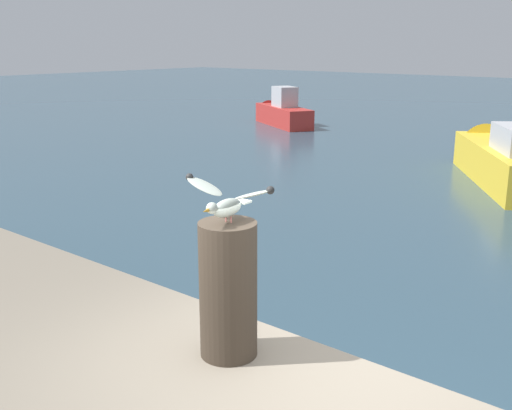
{
  "coord_description": "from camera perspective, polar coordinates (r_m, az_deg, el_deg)",
  "views": [
    {
      "loc": [
        1.65,
        -2.87,
        3.37
      ],
      "look_at": [
        -0.55,
        -0.2,
        2.45
      ],
      "focal_mm": 43.1,
      "sensor_mm": 36.0,
      "label": 1
    }
  ],
  "objects": [
    {
      "name": "mooring_post",
      "position": [
        3.55,
        -2.59,
        -7.87
      ],
      "size": [
        0.33,
        0.33,
        0.8
      ],
      "primitive_type": "cylinder",
      "color": "#382D23",
      "rests_on": "harbor_quay"
    },
    {
      "name": "boat_yellow",
      "position": [
        16.79,
        21.84,
        4.15
      ],
      "size": [
        4.63,
        5.93,
        1.7
      ],
      "color": "yellow",
      "rests_on": "ground_plane"
    },
    {
      "name": "seagull",
      "position": [
        3.38,
        -2.74,
        0.36
      ],
      "size": [
        0.6,
        0.39,
        0.24
      ],
      "color": "#C66860",
      "rests_on": "mooring_post"
    },
    {
      "name": "boat_red",
      "position": [
        26.13,
        2.24,
        8.6
      ],
      "size": [
        4.42,
        3.16,
        1.64
      ],
      "color": "#B72D28",
      "rests_on": "ground_plane"
    }
  ]
}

